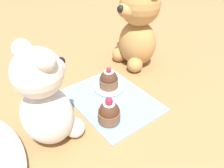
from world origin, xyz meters
TOP-DOWN VIEW (x-y plane):
  - ground_plane at (0.00, 0.00)m, footprint 4.00×4.00m
  - knitted_placemat at (0.00, 0.00)m, footprint 0.25×0.19m
  - teddy_bear_cream at (-0.02, 0.18)m, footprint 0.14×0.13m
  - teddy_bear_tan at (0.11, -0.19)m, footprint 0.14×0.15m
  - cupcake_near_cream_bear at (-0.06, 0.06)m, footprint 0.06×0.06m
  - saucer_plate at (0.05, -0.02)m, footprint 0.09×0.09m
  - cupcake_near_tan_bear at (0.05, -0.02)m, footprint 0.06×0.06m

SIDE VIEW (x-z plane):
  - ground_plane at x=0.00m, z-range 0.00..0.00m
  - knitted_placemat at x=0.00m, z-range 0.00..0.01m
  - saucer_plate at x=0.05m, z-range 0.01..0.01m
  - cupcake_near_cream_bear at x=-0.06m, z-range -0.01..0.06m
  - cupcake_near_tan_bear at x=0.05m, z-range 0.00..0.07m
  - teddy_bear_cream at x=-0.02m, z-range -0.01..0.22m
  - teddy_bear_tan at x=0.11m, z-range 0.00..0.27m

